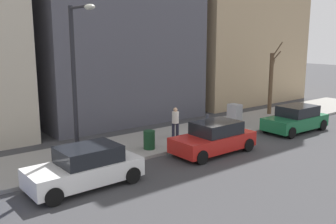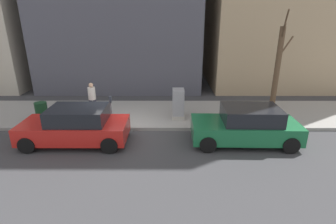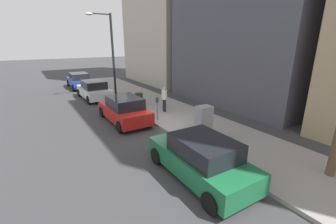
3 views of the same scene
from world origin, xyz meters
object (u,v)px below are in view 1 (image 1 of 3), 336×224
(parked_car_red, at_px, (214,138))
(office_block_center, at_px, (97,8))
(parking_meter, at_px, (207,124))
(streetlamp, at_px, (77,75))
(parked_car_green, at_px, (296,119))
(parked_car_white, at_px, (86,167))
(pedestrian_near_meter, at_px, (175,121))
(utility_box, at_px, (234,116))
(bare_tree, at_px, (271,82))
(trash_bin, at_px, (149,140))

(parked_car_red, distance_m, office_block_center, 13.82)
(parking_meter, distance_m, streetlamp, 7.90)
(parked_car_green, relative_size, office_block_center, 0.28)
(parked_car_white, relative_size, parking_meter, 3.13)
(streetlamp, xyz_separation_m, pedestrian_near_meter, (1.37, -6.12, -2.93))
(streetlamp, bearing_deg, office_block_center, -31.86)
(parking_meter, height_order, office_block_center, office_block_center)
(utility_box, bearing_deg, bare_tree, -75.92)
(office_block_center, bearing_deg, pedestrian_near_meter, 176.97)
(bare_tree, relative_size, office_block_center, 0.34)
(parked_car_red, relative_size, office_block_center, 0.28)
(parking_meter, relative_size, office_block_center, 0.09)
(parked_car_white, height_order, pedestrian_near_meter, pedestrian_near_meter)
(trash_bin, distance_m, pedestrian_near_meter, 2.42)
(parked_car_green, xyz_separation_m, utility_box, (2.42, 2.64, 0.11))
(parked_car_green, bearing_deg, utility_box, 48.72)
(parked_car_white, distance_m, utility_box, 11.12)
(parking_meter, relative_size, utility_box, 0.94)
(pedestrian_near_meter, xyz_separation_m, office_block_center, (9.26, -0.49, 6.36))
(parking_meter, bearing_deg, trash_bin, 82.51)
(bare_tree, bearing_deg, pedestrian_near_meter, 95.64)
(parked_car_green, xyz_separation_m, parking_meter, (1.57, 5.73, 0.24))
(parked_car_red, relative_size, parked_car_white, 0.99)
(bare_tree, height_order, trash_bin, bare_tree)
(parked_car_red, height_order, parked_car_white, same)
(parking_meter, bearing_deg, parked_car_white, 101.54)
(parked_car_white, distance_m, bare_tree, 16.47)
(utility_box, height_order, office_block_center, office_block_center)
(parked_car_green, bearing_deg, bare_tree, -32.56)
(trash_bin, relative_size, office_block_center, 0.06)
(utility_box, xyz_separation_m, office_block_center, (9.62, 3.78, 6.60))
(parking_meter, distance_m, utility_box, 3.21)
(parked_car_green, distance_m, pedestrian_near_meter, 7.45)
(parked_car_white, height_order, utility_box, utility_box)
(office_block_center, bearing_deg, utility_box, -158.57)
(bare_tree, bearing_deg, utility_box, 104.08)
(bare_tree, bearing_deg, parking_meter, 104.57)
(pedestrian_near_meter, height_order, office_block_center, office_block_center)
(parked_car_red, xyz_separation_m, pedestrian_near_meter, (2.82, 0.08, 0.35))
(parking_meter, relative_size, streetlamp, 0.21)
(trash_bin, bearing_deg, office_block_center, -15.30)
(parked_car_red, xyz_separation_m, office_block_center, (12.08, -0.41, 6.71))
(parking_meter, height_order, utility_box, utility_box)
(parked_car_green, height_order, office_block_center, office_block_center)
(parking_meter, bearing_deg, parked_car_green, -105.29)
(parked_car_white, height_order, bare_tree, bare_tree)
(streetlamp, distance_m, office_block_center, 12.98)
(parking_meter, bearing_deg, bare_tree, -75.43)
(utility_box, distance_m, streetlamp, 10.90)
(utility_box, height_order, trash_bin, utility_box)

